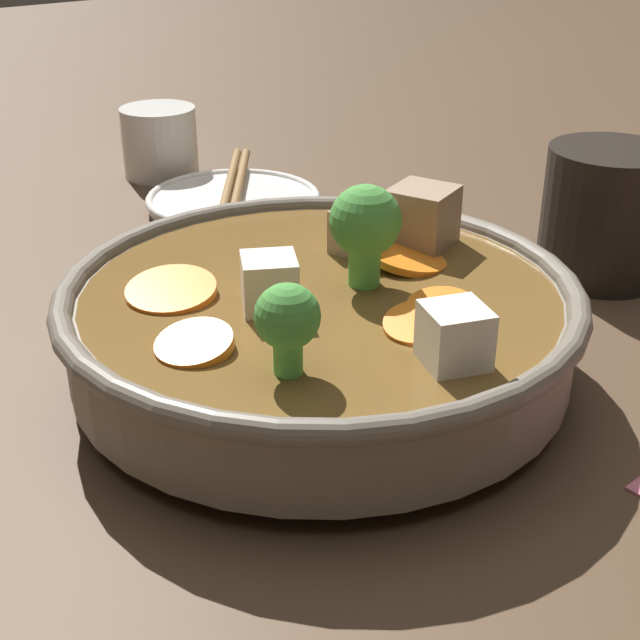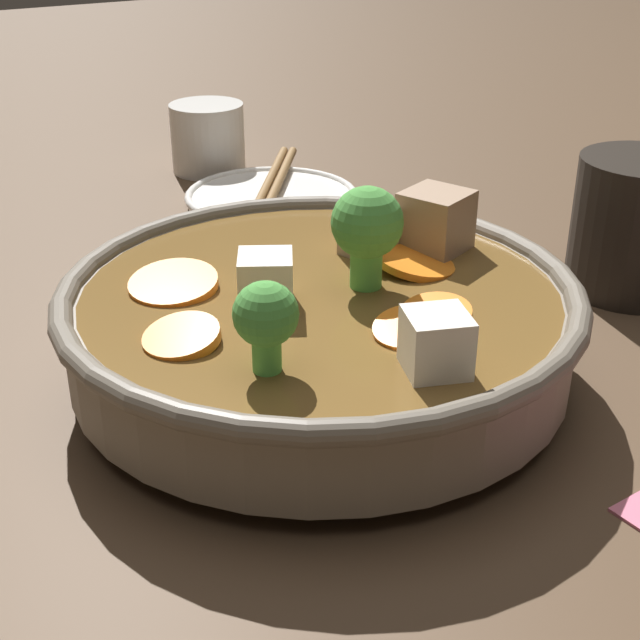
{
  "view_description": "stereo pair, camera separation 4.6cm",
  "coord_description": "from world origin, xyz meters",
  "views": [
    {
      "loc": [
        -0.25,
        -0.32,
        0.24
      ],
      "look_at": [
        0.0,
        0.0,
        0.04
      ],
      "focal_mm": 50.0,
      "sensor_mm": 36.0,
      "label": 1
    },
    {
      "loc": [
        -0.21,
        -0.35,
        0.24
      ],
      "look_at": [
        0.0,
        0.0,
        0.04
      ],
      "focal_mm": 50.0,
      "sensor_mm": 36.0,
      "label": 2
    }
  ],
  "objects": [
    {
      "name": "ground_plane",
      "position": [
        0.0,
        0.0,
        0.0
      ],
      "size": [
        3.0,
        3.0,
        0.0
      ],
      "primitive_type": "plane",
      "color": "#4C3826"
    },
    {
      "name": "stirfry_bowl",
      "position": [
        0.0,
        -0.0,
        0.04
      ],
      "size": [
        0.27,
        0.27,
        0.1
      ],
      "color": "slate",
      "rests_on": "ground_plane"
    },
    {
      "name": "side_saucer",
      "position": [
        0.11,
        0.25,
        0.01
      ],
      "size": [
        0.14,
        0.14,
        0.01
      ],
      "color": "white",
      "rests_on": "ground_plane"
    },
    {
      "name": "tea_cup",
      "position": [
        0.11,
        0.37,
        0.03
      ],
      "size": [
        0.07,
        0.07,
        0.06
      ],
      "color": "white",
      "rests_on": "ground_plane"
    },
    {
      "name": "dark_mug",
      "position": [
        0.23,
        -0.01,
        0.04
      ],
      "size": [
        0.11,
        0.08,
        0.09
      ],
      "color": "black",
      "rests_on": "ground_plane"
    },
    {
      "name": "chopsticks_pair",
      "position": [
        0.11,
        0.25,
        0.02
      ],
      "size": [
        0.14,
        0.17,
        0.01
      ],
      "color": "olive",
      "rests_on": "side_saucer"
    }
  ]
}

